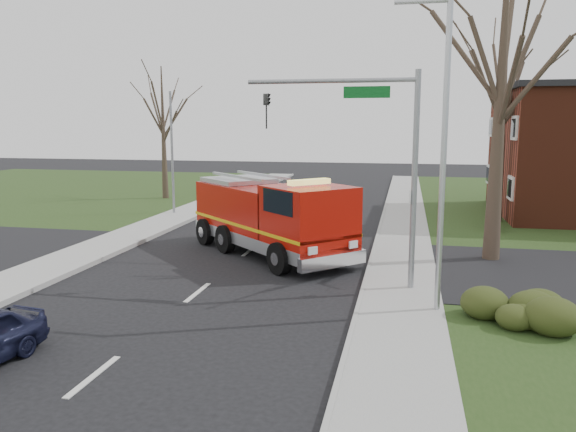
# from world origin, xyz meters

# --- Properties ---
(ground) EXTENTS (120.00, 120.00, 0.00)m
(ground) POSITION_xyz_m (0.00, 0.00, 0.00)
(ground) COLOR black
(ground) RESTS_ON ground
(sidewalk_right) EXTENTS (2.40, 80.00, 0.15)m
(sidewalk_right) POSITION_xyz_m (6.20, 0.00, 0.07)
(sidewalk_right) COLOR gray
(sidewalk_right) RESTS_ON ground
(sidewalk_left) EXTENTS (2.40, 80.00, 0.15)m
(sidewalk_left) POSITION_xyz_m (-6.20, 0.00, 0.07)
(sidewalk_left) COLOR gray
(sidewalk_left) RESTS_ON ground
(health_center_sign) EXTENTS (0.12, 2.00, 1.40)m
(health_center_sign) POSITION_xyz_m (10.50, 12.50, 0.88)
(health_center_sign) COLOR #451010
(health_center_sign) RESTS_ON ground
(hedge_corner) EXTENTS (2.80, 2.00, 0.90)m
(hedge_corner) POSITION_xyz_m (9.00, -1.00, 0.58)
(hedge_corner) COLOR #2E3814
(hedge_corner) RESTS_ON lawn_right
(bare_tree_near) EXTENTS (6.00, 6.00, 12.00)m
(bare_tree_near) POSITION_xyz_m (9.50, 6.00, 7.41)
(bare_tree_near) COLOR #3A2F22
(bare_tree_near) RESTS_ON ground
(bare_tree_far) EXTENTS (5.25, 5.25, 10.50)m
(bare_tree_far) POSITION_xyz_m (11.00, 15.00, 6.49)
(bare_tree_far) COLOR #3A2F22
(bare_tree_far) RESTS_ON ground
(bare_tree_left) EXTENTS (4.50, 4.50, 9.00)m
(bare_tree_left) POSITION_xyz_m (-10.00, 20.00, 5.56)
(bare_tree_left) COLOR #3A2F22
(bare_tree_left) RESTS_ON ground
(traffic_signal_mast) EXTENTS (5.29, 0.18, 6.80)m
(traffic_signal_mast) POSITION_xyz_m (5.21, 1.50, 4.71)
(traffic_signal_mast) COLOR gray
(traffic_signal_mast) RESTS_ON ground
(streetlight_pole) EXTENTS (1.48, 0.16, 8.40)m
(streetlight_pole) POSITION_xyz_m (7.14, -0.50, 4.55)
(streetlight_pole) COLOR #B7BABF
(streetlight_pole) RESTS_ON ground
(utility_pole_far) EXTENTS (0.14, 0.14, 7.00)m
(utility_pole_far) POSITION_xyz_m (-6.80, 14.00, 3.50)
(utility_pole_far) COLOR gray
(utility_pole_far) RESTS_ON ground
(fire_engine) EXTENTS (7.70, 7.59, 3.26)m
(fire_engine) POSITION_xyz_m (1.06, 5.46, 1.47)
(fire_engine) COLOR #A91107
(fire_engine) RESTS_ON ground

